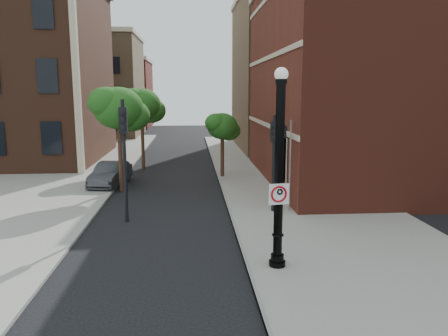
{
  "coord_description": "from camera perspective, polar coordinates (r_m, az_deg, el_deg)",
  "views": [
    {
      "loc": [
        0.32,
        -12.36,
        5.51
      ],
      "look_at": [
        1.42,
        2.0,
        2.98
      ],
      "focal_mm": 35.0,
      "sensor_mm": 36.0,
      "label": 1
    }
  ],
  "objects": [
    {
      "name": "bg_building_tan_b",
      "position": [
        45.2,
        16.26,
        11.46
      ],
      "size": [
        22.0,
        14.0,
        14.0
      ],
      "primitive_type": "cube",
      "color": "olive",
      "rests_on": "ground"
    },
    {
      "name": "bg_building_tan_a",
      "position": [
        57.69,
        -16.98,
        10.02
      ],
      "size": [
        12.0,
        12.0,
        12.0
      ],
      "primitive_type": "cube",
      "color": "olive",
      "rests_on": "ground"
    },
    {
      "name": "bg_building_red",
      "position": [
        71.43,
        -14.5,
        9.23
      ],
      "size": [
        12.0,
        12.0,
        10.0
      ],
      "primitive_type": "cube",
      "color": "maroon",
      "rests_on": "ground"
    },
    {
      "name": "street_tree_c",
      "position": [
        27.82,
        -0.18,
        5.37
      ],
      "size": [
        2.32,
        2.1,
        4.18
      ],
      "color": "#361F15",
      "rests_on": "ground"
    },
    {
      "name": "street_tree_a",
      "position": [
        24.66,
        -13.53,
        7.47
      ],
      "size": [
        3.2,
        2.9,
        5.77
      ],
      "color": "#361F15",
      "rests_on": "ground"
    },
    {
      "name": "lamppost",
      "position": [
        13.34,
        7.2,
        -1.55
      ],
      "size": [
        0.53,
        0.53,
        6.21
      ],
      "color": "black",
      "rests_on": "ground"
    },
    {
      "name": "brick_wall_building",
      "position": [
        30.68,
        26.82,
        10.3
      ],
      "size": [
        22.3,
        16.3,
        12.5
      ],
      "color": "maroon",
      "rests_on": "ground"
    },
    {
      "name": "traffic_signal_right",
      "position": [
        19.64,
        6.52,
        2.63
      ],
      "size": [
        0.31,
        0.38,
        4.5
      ],
      "rotation": [
        0.0,
        0.0,
        0.13
      ],
      "color": "black",
      "rests_on": "ground"
    },
    {
      "name": "traffic_signal_left",
      "position": [
        18.66,
        -12.95,
        3.53
      ],
      "size": [
        0.33,
        0.42,
        5.2
      ],
      "rotation": [
        0.0,
        0.0,
        0.0
      ],
      "color": "black",
      "rests_on": "ground"
    },
    {
      "name": "parked_car",
      "position": [
        26.61,
        -14.61,
        -0.78
      ],
      "size": [
        2.07,
        4.42,
        1.4
      ],
      "primitive_type": "imported",
      "rotation": [
        0.0,
        0.0,
        -0.14
      ],
      "color": "#323237",
      "rests_on": "ground"
    },
    {
      "name": "sidewalk_right",
      "position": [
        23.71,
        9.63,
        -3.48
      ],
      "size": [
        8.0,
        60.0,
        0.12
      ],
      "primitive_type": "cube",
      "color": "gray",
      "rests_on": "ground"
    },
    {
      "name": "utility_pole",
      "position": [
        20.03,
        8.62,
        0.11
      ],
      "size": [
        0.09,
        0.09,
        4.25
      ],
      "primitive_type": "cylinder",
      "color": "#999999",
      "rests_on": "ground"
    },
    {
      "name": "sidewalk_left",
      "position": [
        32.22,
        -21.12,
        -0.46
      ],
      "size": [
        10.0,
        50.0,
        0.12
      ],
      "primitive_type": "cube",
      "color": "gray",
      "rests_on": "ground"
    },
    {
      "name": "ground",
      "position": [
        13.54,
        -5.51,
        -14.11
      ],
      "size": [
        120.0,
        120.0,
        0.0
      ],
      "primitive_type": "plane",
      "color": "black",
      "rests_on": "ground"
    },
    {
      "name": "street_tree_b",
      "position": [
        31.42,
        -10.64,
        8.01
      ],
      "size": [
        3.19,
        2.88,
        5.75
      ],
      "color": "#361F15",
      "rests_on": "ground"
    },
    {
      "name": "no_parking_sign",
      "position": [
        13.27,
        7.19,
        -3.38
      ],
      "size": [
        0.64,
        0.15,
        0.65
      ],
      "rotation": [
        0.0,
        0.0,
        0.16
      ],
      "color": "white",
      "rests_on": "ground"
    },
    {
      "name": "curb_edge",
      "position": [
        23.08,
        0.05,
        -3.68
      ],
      "size": [
        0.1,
        60.0,
        0.14
      ],
      "primitive_type": "cube",
      "color": "gray",
      "rests_on": "ground"
    }
  ]
}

